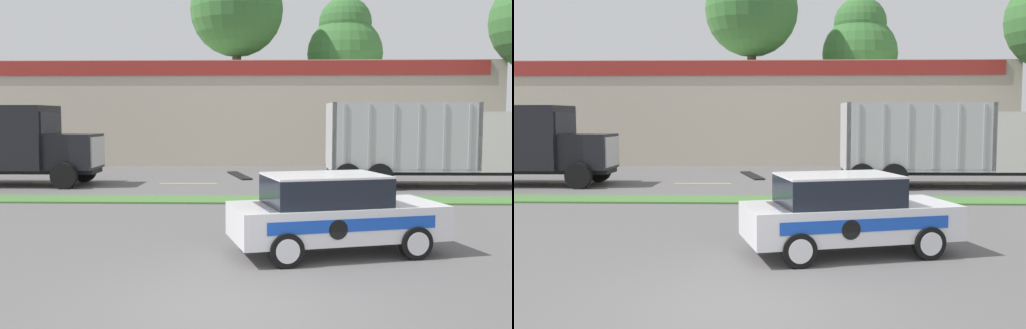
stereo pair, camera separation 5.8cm
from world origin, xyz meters
TOP-DOWN VIEW (x-y plane):
  - ground_plane at (0.00, 0.00)m, footprint 600.00×600.00m
  - grass_verge at (0.00, 10.62)m, footprint 120.00×1.62m
  - centre_line_3 at (-8.27, 15.44)m, footprint 2.40×0.14m
  - centre_line_4 at (-2.87, 15.44)m, footprint 2.40×0.14m
  - centre_line_5 at (2.53, 15.44)m, footprint 2.40×0.14m
  - centre_line_6 at (7.93, 15.44)m, footprint 2.40×0.14m
  - dump_truck_mid at (9.05, 14.67)m, footprint 10.62×2.86m
  - rally_car at (1.89, 3.36)m, footprint 4.61×2.88m
  - store_building_backdrop at (-5.29, 29.85)m, footprint 37.81×12.10m
  - tree_behind_left at (-1.54, 27.30)m, footprint 5.71×5.71m
  - tree_behind_centre at (5.38, 29.49)m, footprint 4.90×4.90m

SIDE VIEW (x-z plane):
  - ground_plane at x=0.00m, z-range 0.00..0.00m
  - centre_line_3 at x=-8.27m, z-range 0.00..0.01m
  - centre_line_4 at x=-2.87m, z-range 0.00..0.01m
  - centre_line_5 at x=2.53m, z-range 0.00..0.01m
  - centre_line_6 at x=7.93m, z-range 0.00..0.01m
  - grass_verge at x=0.00m, z-range 0.00..0.06m
  - rally_car at x=1.89m, z-range 0.01..1.69m
  - dump_truck_mid at x=9.05m, z-range -0.09..3.25m
  - store_building_backdrop at x=-5.29m, z-range 0.00..5.96m
  - tree_behind_centre at x=5.38m, z-range 2.04..12.56m
  - tree_behind_left at x=-1.54m, z-range 3.05..16.65m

